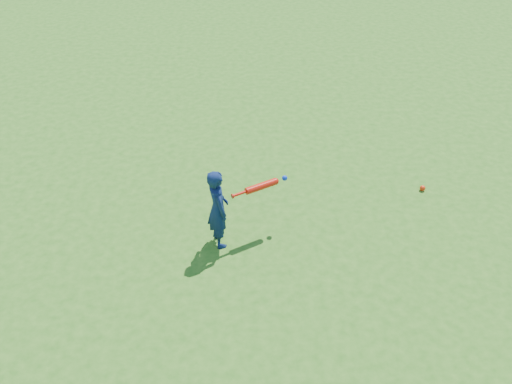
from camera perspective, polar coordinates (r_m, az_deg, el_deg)
ground at (r=6.98m, az=-9.85°, el=-4.17°), size 80.00×80.00×0.00m
child at (r=6.47m, az=-3.83°, el=-1.65°), size 0.35×0.43×1.01m
ground_ball_red at (r=7.86m, az=16.31°, el=0.37°), size 0.08×0.08×0.08m
bat_swing at (r=6.56m, az=0.74°, el=0.66°), size 0.65×0.41×0.08m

